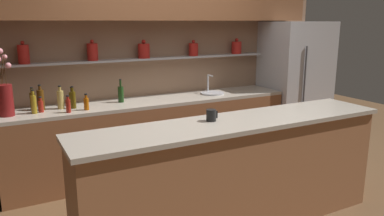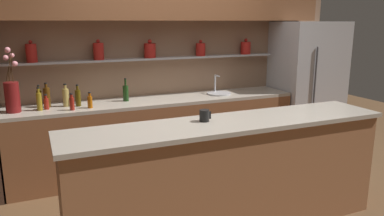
{
  "view_description": "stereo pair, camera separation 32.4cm",
  "coord_description": "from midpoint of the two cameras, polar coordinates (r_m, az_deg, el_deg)",
  "views": [
    {
      "loc": [
        -1.84,
        -2.99,
        1.87
      ],
      "look_at": [
        -0.02,
        0.44,
        0.97
      ],
      "focal_mm": 35.0,
      "sensor_mm": 36.0,
      "label": 1
    },
    {
      "loc": [
        -1.55,
        -3.13,
        1.87
      ],
      "look_at": [
        -0.02,
        0.44,
        0.97
      ],
      "focal_mm": 35.0,
      "sensor_mm": 36.0,
      "label": 2
    }
  ],
  "objects": [
    {
      "name": "sink_fixture",
      "position": [
        5.03,
        1.22,
        2.42
      ],
      "size": [
        0.32,
        0.32,
        0.25
      ],
      "color": "#B7B7BC",
      "rests_on": "back_counter_unit"
    },
    {
      "name": "flower_vase",
      "position": [
        4.34,
        -28.53,
        1.53
      ],
      "size": [
        0.16,
        0.16,
        0.69
      ],
      "color": "maroon",
      "rests_on": "back_counter_unit"
    },
    {
      "name": "bottle_sauce_0",
      "position": [
        4.37,
        -24.05,
        0.28
      ],
      "size": [
        0.05,
        0.05,
        0.17
      ],
      "color": "maroon",
      "rests_on": "back_counter_unit"
    },
    {
      "name": "bottle_sauce_8",
      "position": [
        4.24,
        -20.45,
        0.38
      ],
      "size": [
        0.05,
        0.05,
        0.19
      ],
      "color": "maroon",
      "rests_on": "back_counter_unit"
    },
    {
      "name": "bottle_wine_2",
      "position": [
        4.6,
        -12.79,
        2.11
      ],
      "size": [
        0.07,
        0.07,
        0.28
      ],
      "color": "#193814",
      "rests_on": "back_counter_unit"
    },
    {
      "name": "bottle_oil_1",
      "position": [
        4.42,
        -19.69,
        1.23
      ],
      "size": [
        0.06,
        0.06,
        0.25
      ],
      "color": "#47380A",
      "rests_on": "back_counter_unit"
    },
    {
      "name": "bottle_sauce_9",
      "position": [
        4.3,
        -17.91,
        0.68
      ],
      "size": [
        0.05,
        0.05,
        0.18
      ],
      "color": "#9E4C0A",
      "rests_on": "back_counter_unit"
    },
    {
      "name": "back_wall_unit",
      "position": [
        4.91,
        -7.76,
        9.21
      ],
      "size": [
        5.2,
        0.44,
        2.6
      ],
      "color": "#937056",
      "rests_on": "ground_plane"
    },
    {
      "name": "island_counter",
      "position": [
        3.47,
        3.93,
        -10.04
      ],
      "size": [
        2.96,
        0.61,
        1.02
      ],
      "color": "#99603D",
      "rests_on": "ground_plane"
    },
    {
      "name": "bottle_spirit_6",
      "position": [
        4.45,
        -21.4,
        1.24
      ],
      "size": [
        0.07,
        0.07,
        0.26
      ],
      "color": "tan",
      "rests_on": "back_counter_unit"
    },
    {
      "name": "bottle_spirit_3",
      "position": [
        4.47,
        -24.02,
        1.18
      ],
      "size": [
        0.07,
        0.07,
        0.28
      ],
      "color": "#4C2D0C",
      "rests_on": "back_counter_unit"
    },
    {
      "name": "ground_plane",
      "position": [
        3.97,
        0.95,
        -15.04
      ],
      "size": [
        12.0,
        12.0,
        0.0
      ],
      "primitive_type": "plane",
      "color": "brown"
    },
    {
      "name": "bottle_oil_4",
      "position": [
        4.52,
        -25.04,
        1.02
      ],
      "size": [
        0.06,
        0.06,
        0.25
      ],
      "color": "#47380A",
      "rests_on": "back_counter_unit"
    },
    {
      "name": "coffee_mug",
      "position": [
        3.26,
        0.12,
        -1.14
      ],
      "size": [
        0.11,
        0.09,
        0.1
      ],
      "color": "black",
      "rests_on": "island_counter"
    },
    {
      "name": "refrigerator",
      "position": [
        5.81,
        13.84,
        3.42
      ],
      "size": [
        0.93,
        0.73,
        1.87
      ],
      "color": "#B7B7BC",
      "rests_on": "ground_plane"
    },
    {
      "name": "bottle_oil_7",
      "position": [
        4.59,
        -19.76,
        1.42
      ],
      "size": [
        0.06,
        0.06,
        0.22
      ],
      "color": "#47380A",
      "rests_on": "back_counter_unit"
    },
    {
      "name": "bottle_oil_5",
      "position": [
        4.33,
        -24.99,
        0.57
      ],
      "size": [
        0.06,
        0.06,
        0.26
      ],
      "color": "olive",
      "rests_on": "back_counter_unit"
    },
    {
      "name": "back_counter_unit",
      "position": [
        4.79,
        -7.71,
        -4.18
      ],
      "size": [
        3.58,
        0.62,
        0.92
      ],
      "color": "brown",
      "rests_on": "ground_plane"
    }
  ]
}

